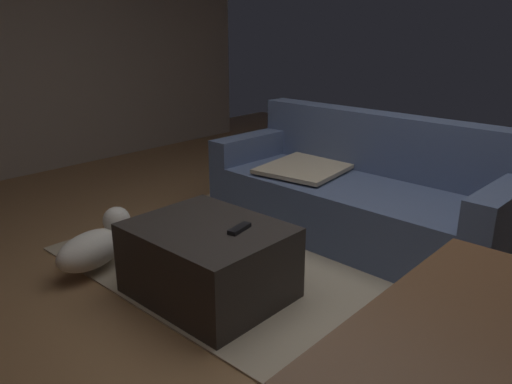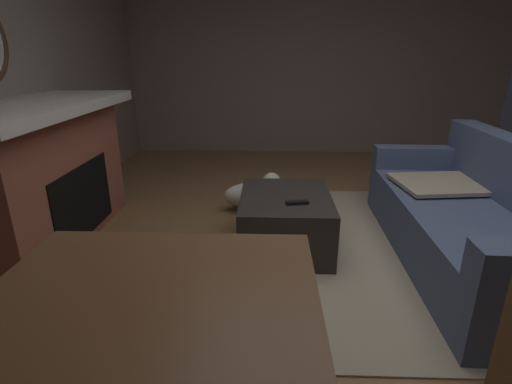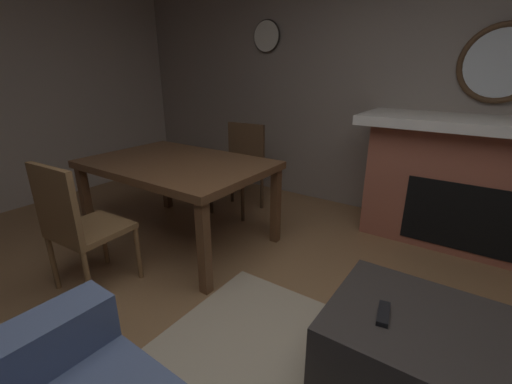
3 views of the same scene
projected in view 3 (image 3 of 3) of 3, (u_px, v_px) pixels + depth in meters
The scene contains 9 objects.
wall_back_fireplace_side at pixel (430, 79), 3.15m from camera, with size 7.84×0.12×2.77m, color gray.
fireplace at pixel (473, 184), 2.86m from camera, with size 1.89×0.76×1.11m.
round_wall_mirror at pixel (501, 64), 2.76m from camera, with size 0.64×0.05×0.64m.
ottoman_coffee_table at pixel (420, 359), 1.56m from camera, with size 0.84×0.68×0.43m, color #2D2826.
tv_remote at pixel (383, 314), 1.52m from camera, with size 0.05×0.16×0.02m, color black.
dining_table at pixel (177, 170), 2.90m from camera, with size 1.54×1.04×0.74m.
dining_chair_north at pixel (77, 222), 2.24m from camera, with size 0.46×0.46×0.93m.
dining_chair_south at pixel (241, 163), 3.65m from camera, with size 0.47×0.47×0.93m.
wall_clock at pixel (267, 36), 3.86m from camera, with size 0.35×0.03×0.35m.
Camera 3 is at (-0.55, 0.98, 1.48)m, focal length 23.77 mm.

